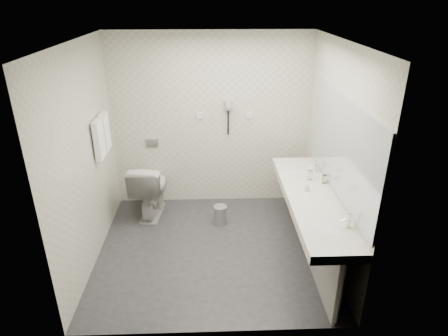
{
  "coord_description": "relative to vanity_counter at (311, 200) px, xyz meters",
  "views": [
    {
      "loc": [
        -0.0,
        -4.04,
        2.95
      ],
      "look_at": [
        0.15,
        0.15,
        1.05
      ],
      "focal_mm": 31.31,
      "sensor_mm": 36.0,
      "label": 1
    }
  ],
  "objects": [
    {
      "name": "vanity_panel",
      "position": [
        0.02,
        0.0,
        -0.42
      ],
      "size": [
        0.03,
        2.15,
        0.75
      ],
      "primitive_type": "cube",
      "color": "gray",
      "rests_on": "floor"
    },
    {
      "name": "bin_lid",
      "position": [
        -1.01,
        0.8,
        -0.54
      ],
      "size": [
        0.18,
        0.18,
        0.02
      ],
      "primitive_type": "cylinder",
      "color": "#B2B5BA",
      "rests_on": "pedal_bin"
    },
    {
      "name": "switch_plate_a",
      "position": [
        -1.27,
        1.49,
        0.55
      ],
      "size": [
        0.09,
        0.02,
        0.09
      ],
      "primitive_type": "cube",
      "color": "silver",
      "rests_on": "wall_back"
    },
    {
      "name": "flush_plate",
      "position": [
        -1.98,
        1.49,
        0.15
      ],
      "size": [
        0.18,
        0.02,
        0.12
      ],
      "primitive_type": "cube",
      "color": "#B2B5BA",
      "rests_on": "wall_back"
    },
    {
      "name": "towel_far",
      "position": [
        -2.46,
        0.89,
        0.53
      ],
      "size": [
        0.07,
        0.24,
        0.48
      ],
      "primitive_type": "cube",
      "color": "white",
      "rests_on": "towel_rail"
    },
    {
      "name": "glass_left",
      "position": [
        0.23,
        0.31,
        0.1
      ],
      "size": [
        0.06,
        0.06,
        0.1
      ],
      "primitive_type": "cylinder",
      "rotation": [
        0.0,
        0.0,
        -0.15
      ],
      "color": "silver",
      "rests_on": "vanity_counter"
    },
    {
      "name": "wall_front",
      "position": [
        -1.12,
        -1.1,
        0.45
      ],
      "size": [
        2.8,
        0.0,
        2.8
      ],
      "primitive_type": "plane",
      "rotation": [
        -1.57,
        0.0,
        0.0
      ],
      "color": "beige",
      "rests_on": "floor"
    },
    {
      "name": "towel_rail",
      "position": [
        -2.47,
        0.75,
        0.75
      ],
      "size": [
        0.02,
        0.62,
        0.02
      ],
      "primitive_type": "cylinder",
      "rotation": [
        1.57,
        0.0,
        0.0
      ],
      "color": "silver",
      "rests_on": "wall_left"
    },
    {
      "name": "wall_right",
      "position": [
        0.27,
        0.2,
        0.45
      ],
      "size": [
        0.0,
        2.6,
        2.6
      ],
      "primitive_type": "plane",
      "rotation": [
        1.57,
        0.0,
        -1.57
      ],
      "color": "beige",
      "rests_on": "floor"
    },
    {
      "name": "faucet_far",
      "position": [
        0.19,
        0.65,
        0.12
      ],
      "size": [
        0.04,
        0.04,
        0.15
      ],
      "primitive_type": "cylinder",
      "color": "silver",
      "rests_on": "vanity_counter"
    },
    {
      "name": "towel_near",
      "position": [
        -2.46,
        0.61,
        0.53
      ],
      "size": [
        0.07,
        0.24,
        0.48
      ],
      "primitive_type": "cube",
      "color": "white",
      "rests_on": "towel_rail"
    },
    {
      "name": "dryer_cord",
      "position": [
        -0.88,
        1.46,
        0.45
      ],
      "size": [
        0.02,
        0.02,
        0.35
      ],
      "primitive_type": "cylinder",
      "color": "black",
      "rests_on": "dryer_cradle"
    },
    {
      "name": "vanity_post_near",
      "position": [
        0.05,
        -1.04,
        -0.42
      ],
      "size": [
        0.06,
        0.06,
        0.75
      ],
      "primitive_type": "cylinder",
      "color": "silver",
      "rests_on": "floor"
    },
    {
      "name": "toilet",
      "position": [
        -1.99,
        1.12,
        -0.4
      ],
      "size": [
        0.54,
        0.84,
        0.81
      ],
      "primitive_type": "imported",
      "rotation": [
        0.0,
        0.0,
        3.03
      ],
      "color": "silver",
      "rests_on": "floor"
    },
    {
      "name": "pedal_bin",
      "position": [
        -1.01,
        0.8,
        -0.67
      ],
      "size": [
        0.2,
        0.2,
        0.26
      ],
      "primitive_type": "cylinder",
      "rotation": [
        0.0,
        0.0,
        0.08
      ],
      "color": "#B2B5BA",
      "rests_on": "floor"
    },
    {
      "name": "faucet_near",
      "position": [
        0.19,
        -0.65,
        0.12
      ],
      "size": [
        0.04,
        0.04,
        0.15
      ],
      "primitive_type": "cylinder",
      "color": "silver",
      "rests_on": "vanity_counter"
    },
    {
      "name": "wall_left",
      "position": [
        -2.52,
        0.2,
        0.45
      ],
      "size": [
        0.0,
        2.6,
        2.6
      ],
      "primitive_type": "plane",
      "rotation": [
        1.57,
        0.0,
        1.57
      ],
      "color": "beige",
      "rests_on": "floor"
    },
    {
      "name": "soap_bottle_a",
      "position": [
        -0.03,
        0.12,
        0.1
      ],
      "size": [
        0.05,
        0.05,
        0.09
      ],
      "primitive_type": "imported",
      "rotation": [
        0.0,
        0.0,
        0.38
      ],
      "color": "beige",
      "rests_on": "vanity_counter"
    },
    {
      "name": "floor",
      "position": [
        -1.12,
        0.2,
        -0.8
      ],
      "size": [
        2.8,
        2.8,
        0.0
      ],
      "primitive_type": "plane",
      "color": "#28292E",
      "rests_on": "ground"
    },
    {
      "name": "basin_near",
      "position": [
        0.0,
        -0.65,
        0.04
      ],
      "size": [
        0.4,
        0.31,
        0.05
      ],
      "primitive_type": "ellipsoid",
      "color": "silver",
      "rests_on": "vanity_counter"
    },
    {
      "name": "switch_plate_b",
      "position": [
        -0.57,
        1.49,
        0.55
      ],
      "size": [
        0.09,
        0.02,
        0.09
      ],
      "primitive_type": "cube",
      "color": "silver",
      "rests_on": "wall_back"
    },
    {
      "name": "vanity_post_far",
      "position": [
        0.05,
        1.04,
        -0.42
      ],
      "size": [
        0.06,
        0.06,
        0.75
      ],
      "primitive_type": "cylinder",
      "color": "silver",
      "rests_on": "floor"
    },
    {
      "name": "vanity_counter",
      "position": [
        0.0,
        0.0,
        0.0
      ],
      "size": [
        0.55,
        2.2,
        0.1
      ],
      "primitive_type": "cube",
      "color": "silver",
      "rests_on": "floor"
    },
    {
      "name": "wall_back",
      "position": [
        -1.12,
        1.5,
        0.45
      ],
      "size": [
        2.8,
        0.0,
        2.8
      ],
      "primitive_type": "plane",
      "rotation": [
        1.57,
        0.0,
        0.0
      ],
      "color": "beige",
      "rests_on": "floor"
    },
    {
      "name": "dryer_cradle",
      "position": [
        -0.88,
        1.47,
        0.7
      ],
      "size": [
        0.1,
        0.04,
        0.14
      ],
      "primitive_type": "cube",
      "color": "#98979D",
      "rests_on": "wall_back"
    },
    {
      "name": "ceiling",
      "position": [
        -1.12,
        0.2,
        1.7
      ],
      "size": [
        2.8,
        2.8,
        0.0
      ],
      "primitive_type": "plane",
      "rotation": [
        3.14,
        0.0,
        0.0
      ],
      "color": "silver",
      "rests_on": "wall_back"
    },
    {
      "name": "basin_far",
      "position": [
        0.0,
        0.65,
        0.04
      ],
      "size": [
        0.4,
        0.31,
        0.05
      ],
      "primitive_type": "ellipsoid",
      "color": "silver",
      "rests_on": "vanity_counter"
    },
    {
      "name": "mirror",
      "position": [
        0.26,
        0.0,
        0.65
      ],
      "size": [
        0.02,
        2.2,
        1.05
      ],
      "primitive_type": "cube",
      "color": "#B2BCC6",
      "rests_on": "wall_right"
    },
    {
      "name": "dryer_barrel",
      "position": [
        -0.88,
        1.4,
        0.73
      ],
      "size": [
        0.08,
        0.14,
        0.08
      ],
      "primitive_type": "cylinder",
      "rotation": [
        1.57,
        0.0,
        0.0
      ],
      "color": "#98979D",
      "rests_on": "dryer_cradle"
    },
    {
      "name": "glass_right",
      "position": [
        0.08,
        0.41,
        0.11
      ],
      "size": [
        0.07,
        0.07,
        0.11
      ],
      "primitive_type": "cylinder",
      "rotation": [
        0.0,
        0.0,
        0.09
      ],
      "color": "silver",
      "rests_on": "vanity_counter"
    }
  ]
}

